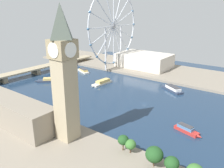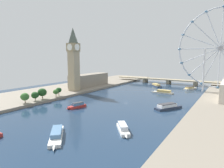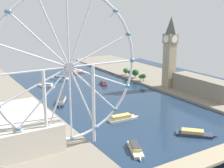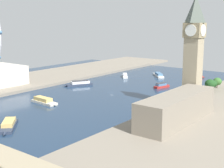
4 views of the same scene
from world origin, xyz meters
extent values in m
plane|color=#1E334C|center=(0.00, 0.00, 0.00)|extent=(407.72, 407.72, 0.00)
cube|color=gray|center=(-118.86, 0.00, 1.50)|extent=(90.00, 520.00, 3.00)
cube|color=tan|center=(-92.26, 9.16, 31.77)|extent=(12.41, 12.41, 57.54)
cube|color=#928260|center=(-92.26, 9.16, 66.52)|extent=(14.40, 14.40, 11.96)
pyramid|color=#4C564C|center=(-92.26, 9.16, 83.38)|extent=(13.03, 13.03, 21.76)
cylinder|color=white|center=(-92.26, 16.61, 66.52)|extent=(9.43, 0.50, 9.43)
cylinder|color=white|center=(-92.26, 1.72, 66.52)|extent=(9.43, 0.50, 9.43)
cylinder|color=white|center=(-84.82, 9.16, 66.52)|extent=(0.50, 9.43, 9.43)
cylinder|color=white|center=(-99.71, 9.16, 66.52)|extent=(0.50, 9.43, 9.43)
cube|color=gray|center=(-103.28, 58.27, 13.21)|extent=(22.00, 82.20, 20.41)
cylinder|color=#513823|center=(-82.91, -77.30, 4.62)|extent=(0.80, 0.80, 3.24)
ellipsoid|color=#386B2D|center=(-82.91, -77.30, 9.88)|extent=(9.12, 9.12, 8.21)
cylinder|color=#513823|center=(-83.10, -64.52, 4.52)|extent=(0.80, 0.80, 3.05)
ellipsoid|color=#1E471E|center=(-83.10, -64.52, 9.41)|extent=(8.41, 8.41, 7.57)
cylinder|color=#513823|center=(-83.83, -54.12, 4.93)|extent=(0.80, 0.80, 3.87)
ellipsoid|color=#1E471E|center=(-83.83, -54.12, 11.02)|extent=(10.38, 10.38, 9.34)
cylinder|color=#513823|center=(-80.97, -36.05, 4.63)|extent=(0.80, 0.80, 3.26)
ellipsoid|color=#386B2D|center=(-80.97, -36.05, 9.08)|extent=(7.05, 7.05, 6.35)
cylinder|color=#513823|center=(-81.47, -30.81, 5.35)|extent=(0.80, 0.80, 4.70)
ellipsoid|color=#1E471E|center=(-81.47, -30.81, 10.55)|extent=(7.13, 7.13, 6.42)
torus|color=silver|center=(89.18, 105.20, 64.66)|extent=(111.04, 2.06, 111.04)
cylinder|color=#99999E|center=(89.18, 105.20, 64.66)|extent=(6.54, 3.00, 6.54)
cylinder|color=silver|center=(89.18, 105.20, 91.90)|extent=(1.24, 1.24, 54.49)
cylinder|color=silver|center=(78.75, 105.20, 89.83)|extent=(22.00, 1.24, 50.81)
cylinder|color=silver|center=(69.92, 105.20, 83.92)|extent=(39.40, 1.24, 39.40)
cylinder|color=silver|center=(64.01, 105.20, 75.08)|extent=(50.81, 1.24, 22.00)
cylinder|color=silver|center=(61.94, 105.20, 64.66)|extent=(54.49, 1.24, 1.24)
cylinder|color=silver|center=(64.01, 105.20, 54.23)|extent=(50.81, 1.24, 22.00)
cylinder|color=silver|center=(69.92, 105.20, 45.39)|extent=(39.40, 1.24, 39.40)
cylinder|color=silver|center=(78.75, 105.20, 39.49)|extent=(22.00, 1.24, 50.81)
cylinder|color=silver|center=(89.18, 105.20, 37.41)|extent=(1.24, 1.24, 54.49)
ellipsoid|color=teal|center=(89.18, 105.20, 119.14)|extent=(4.80, 3.20, 3.20)
ellipsoid|color=teal|center=(68.33, 105.20, 114.99)|extent=(4.80, 3.20, 3.20)
ellipsoid|color=teal|center=(50.65, 105.20, 103.18)|extent=(4.80, 3.20, 3.20)
ellipsoid|color=teal|center=(38.84, 105.20, 85.51)|extent=(4.80, 3.20, 3.20)
ellipsoid|color=teal|center=(34.69, 105.20, 64.66)|extent=(4.80, 3.20, 3.20)
ellipsoid|color=teal|center=(38.84, 105.20, 43.80)|extent=(4.80, 3.20, 3.20)
ellipsoid|color=teal|center=(50.65, 105.20, 26.13)|extent=(4.80, 3.20, 3.20)
ellipsoid|color=teal|center=(68.33, 105.20, 14.32)|extent=(4.80, 3.20, 3.20)
ellipsoid|color=teal|center=(89.18, 105.20, 10.17)|extent=(4.80, 3.20, 3.20)
cylinder|color=silver|center=(70.11, 105.20, 33.83)|extent=(2.40, 2.40, 61.66)
cube|color=tan|center=(0.00, 177.83, 8.35)|extent=(219.72, 16.69, 2.00)
cube|color=gray|center=(-49.24, 177.83, 3.68)|extent=(6.00, 15.02, 7.35)
cube|color=gray|center=(0.00, 177.83, 3.68)|extent=(6.00, 15.02, 7.35)
cube|color=gray|center=(49.24, 177.83, 3.68)|extent=(6.00, 15.02, 7.35)
cube|color=#2D384C|center=(-10.75, 133.77, 1.02)|extent=(27.79, 27.71, 2.04)
cone|color=#2D384C|center=(-23.23, 146.18, 1.02)|extent=(5.31, 5.29, 2.04)
cube|color=#DBB766|center=(-9.68, 132.71, 3.44)|extent=(18.31, 18.27, 2.80)
cube|color=beige|center=(21.96, 72.42, 1.05)|extent=(29.52, 10.50, 2.09)
cone|color=beige|center=(5.16, 73.63, 1.05)|extent=(5.35, 2.46, 2.09)
cube|color=#DBB766|center=(23.41, 72.32, 3.75)|extent=(19.61, 8.45, 3.31)
cube|color=#2D384C|center=(52.54, -6.82, 1.13)|extent=(22.47, 30.18, 2.26)
cone|color=#2D384C|center=(61.27, 8.20, 1.13)|extent=(4.66, 5.79, 2.26)
cube|color=white|center=(51.79, -8.12, 3.72)|extent=(16.66, 21.55, 2.91)
cube|color=#38383D|center=(51.79, -8.12, 5.48)|extent=(15.33, 19.58, 0.60)
cube|color=white|center=(11.22, -116.82, 1.13)|extent=(27.20, 27.90, 2.26)
cone|color=white|center=(23.86, -130.00, 1.13)|extent=(5.54, 5.64, 2.26)
cube|color=teal|center=(10.14, -115.69, 3.63)|extent=(17.49, 17.85, 2.74)
cube|color=#B22D28|center=(-28.91, -53.69, 1.29)|extent=(10.54, 20.30, 2.59)
cone|color=#B22D28|center=(-31.78, -64.63, 1.29)|extent=(3.39, 4.05, 2.59)
cube|color=teal|center=(-28.67, -52.75, 3.81)|extent=(7.95, 13.62, 2.45)
cube|color=#38383D|center=(-28.67, -52.75, 5.29)|extent=(7.40, 12.32, 0.51)
cube|color=white|center=(42.73, -83.95, 1.19)|extent=(18.78, 20.96, 2.37)
cone|color=white|center=(50.96, -93.91, 1.19)|extent=(4.38, 4.59, 2.37)
cube|color=silver|center=(42.02, -83.09, 3.79)|extent=(12.58, 13.74, 2.83)
cube|color=beige|center=(48.55, 130.83, 1.10)|extent=(17.25, 27.87, 2.19)
cone|color=beige|center=(54.54, 145.36, 1.10)|extent=(3.88, 5.34, 2.19)
cube|color=#DBB766|center=(48.04, 129.58, 3.39)|extent=(12.15, 17.73, 2.40)
cube|color=#38383D|center=(48.04, 129.58, 4.86)|extent=(11.24, 16.09, 0.53)
camera|label=1|loc=(-188.60, -103.32, 91.40)|focal=37.12mm
camera|label=2|loc=(105.85, -197.76, 52.43)|focal=30.62mm
camera|label=3|loc=(170.61, 297.54, 106.06)|focal=47.80mm
camera|label=4|loc=(-205.93, 267.70, 75.92)|focal=53.40mm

